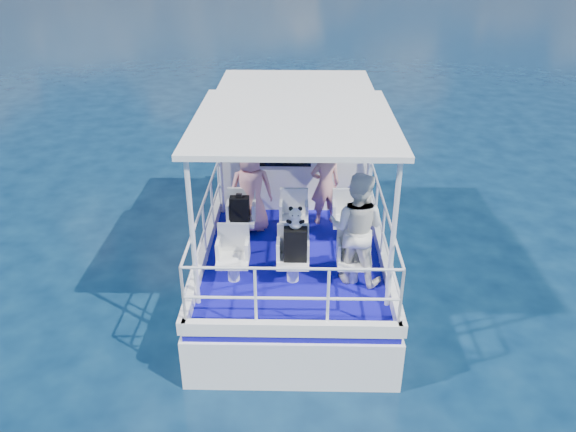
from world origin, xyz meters
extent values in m
plane|color=#061A32|center=(0.00, 0.00, 0.00)|extent=(2000.00, 2000.00, 0.00)
cube|color=white|center=(0.00, 1.00, 0.00)|extent=(3.00, 7.00, 1.60)
cube|color=#100A92|center=(0.00, 1.00, 0.85)|extent=(2.90, 6.90, 0.10)
cube|color=white|center=(0.00, 2.30, 2.00)|extent=(2.85, 2.00, 2.20)
cube|color=white|center=(0.00, -0.20, 3.14)|extent=(3.00, 3.20, 0.08)
cylinder|color=white|center=(-1.35, -1.70, 2.00)|extent=(0.07, 0.07, 2.20)
cylinder|color=white|center=(1.35, -1.70, 2.00)|extent=(0.07, 0.07, 2.20)
cylinder|color=white|center=(-1.35, 1.20, 2.00)|extent=(0.07, 0.07, 2.20)
cylinder|color=white|center=(1.35, 1.20, 2.00)|extent=(0.07, 0.07, 2.20)
cube|color=white|center=(-0.90, 0.20, 1.09)|extent=(0.48, 0.46, 0.38)
cube|color=white|center=(0.00, 0.20, 1.09)|extent=(0.48, 0.46, 0.38)
cube|color=white|center=(0.90, 0.20, 1.09)|extent=(0.48, 0.46, 0.38)
cube|color=white|center=(-0.90, -1.10, 1.09)|extent=(0.48, 0.46, 0.38)
cube|color=white|center=(0.00, -1.10, 1.09)|extent=(0.48, 0.46, 0.38)
cube|color=white|center=(0.90, -1.10, 1.09)|extent=(0.48, 0.46, 0.38)
imported|color=pink|center=(-0.74, 0.52, 1.68)|extent=(0.64, 0.50, 1.55)
imported|color=pink|center=(0.55, 0.81, 1.64)|extent=(0.61, 0.47, 1.48)
imported|color=white|center=(0.93, -1.04, 1.77)|extent=(1.03, 0.92, 1.75)
cube|color=black|center=(-0.91, 0.14, 1.49)|extent=(0.32, 0.18, 0.42)
cube|color=black|center=(0.04, -1.12, 1.54)|extent=(0.35, 0.19, 0.52)
cube|color=black|center=(-0.91, 0.14, 1.73)|extent=(0.10, 0.06, 0.06)
camera|label=1|loc=(0.07, -8.28, 5.68)|focal=35.00mm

